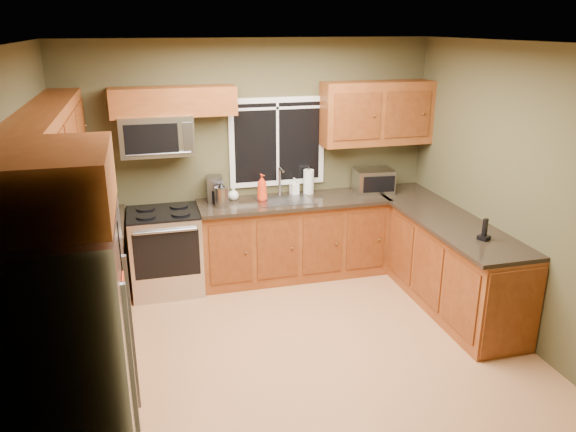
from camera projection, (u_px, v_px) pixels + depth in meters
name	position (u px, v px, depth m)	size (l,w,h in m)	color
floor	(292.00, 344.00, 5.24)	(4.20, 4.20, 0.00)	#AF794C
ceiling	(293.00, 43.00, 4.36)	(4.20, 4.20, 0.00)	white
back_wall	(252.00, 160.00, 6.45)	(4.20, 4.20, 0.00)	#47452A
front_wall	(376.00, 303.00, 3.16)	(4.20, 4.20, 0.00)	#47452A
left_wall	(29.00, 229.00, 4.30)	(3.60, 3.60, 0.00)	#47452A
right_wall	(507.00, 190.00, 5.31)	(3.60, 3.60, 0.00)	#47452A
window	(277.00, 142.00, 6.44)	(1.12, 0.03, 1.02)	white
base_cabinets_left	(88.00, 301.00, 5.10)	(0.60, 2.65, 0.90)	brown
countertop_left	(85.00, 253.00, 4.95)	(0.65, 2.65, 0.04)	black
base_cabinets_back	(293.00, 239.00, 6.57)	(2.17, 0.60, 0.90)	brown
countertop_back	(294.00, 201.00, 6.39)	(2.17, 0.65, 0.04)	black
base_cabinets_peninsula	(441.00, 258.00, 6.02)	(0.60, 2.52, 0.90)	brown
countertop_peninsula	(442.00, 217.00, 5.87)	(0.65, 2.50, 0.04)	black
upper_cabinets_left	(51.00, 150.00, 4.61)	(0.33, 2.65, 0.72)	brown
upper_cabinets_back_left	(174.00, 101.00, 5.86)	(1.30, 0.33, 0.30)	brown
upper_cabinets_back_right	(377.00, 113.00, 6.48)	(1.30, 0.33, 0.72)	brown
upper_cabinet_over_fridge	(41.00, 185.00, 2.97)	(0.72, 0.90, 0.38)	brown
refrigerator	(68.00, 367.00, 3.34)	(0.74, 0.90, 1.80)	#B7B7BC
range	(166.00, 251.00, 6.18)	(0.76, 0.69, 0.94)	#B7B7BC
microwave	(157.00, 135.00, 5.90)	(0.76, 0.41, 0.42)	#B7B7BC
sink	(284.00, 199.00, 6.37)	(0.60, 0.42, 0.36)	slate
toaster_oven	(373.00, 181.00, 6.65)	(0.47, 0.38, 0.28)	#B7B7BC
coffee_maker	(215.00, 190.00, 6.28)	(0.18, 0.24, 0.29)	slate
kettle	(222.00, 196.00, 6.10)	(0.20, 0.20, 0.27)	#B7B7BC
paper_towel_roll	(309.00, 182.00, 6.58)	(0.15, 0.15, 0.31)	white
soap_bottle_a	(262.00, 187.00, 6.33)	(0.12, 0.12, 0.30)	red
soap_bottle_b	(294.00, 186.00, 6.57)	(0.09, 0.09, 0.19)	white
soap_bottle_c	(233.00, 193.00, 6.36)	(0.12, 0.12, 0.15)	white
cordless_phone	(484.00, 233.00, 5.19)	(0.12, 0.12, 0.21)	black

